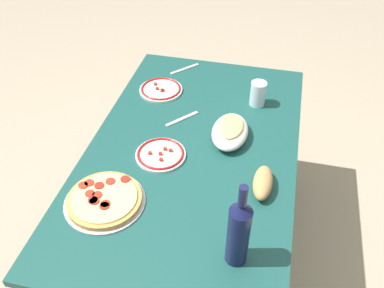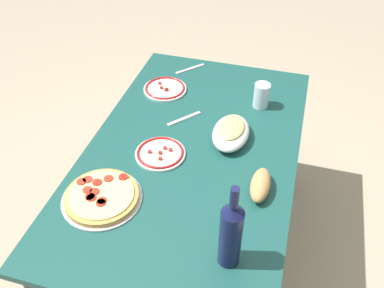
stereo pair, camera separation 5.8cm
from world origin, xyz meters
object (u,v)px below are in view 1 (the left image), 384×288
baked_pasta_dish (230,131)px  water_glass (258,94)px  side_plate_far (161,89)px  wine_bottle (239,232)px  side_plate_near (161,154)px  dining_table (192,169)px  pepperoni_pizza (104,200)px  bread_loaf (263,183)px

baked_pasta_dish → water_glass: (0.27, -0.08, 0.02)m
water_glass → side_plate_far: size_ratio=0.56×
wine_bottle → water_glass: 0.85m
water_glass → wine_bottle: bearing=-178.0°
wine_bottle → side_plate_near: size_ratio=1.62×
wine_bottle → side_plate_far: (0.85, 0.50, -0.13)m
side_plate_far → water_glass: bearing=-90.3°
baked_pasta_dish → side_plate_near: 0.31m
dining_table → wine_bottle: bearing=-151.7°
pepperoni_pizza → bread_loaf: size_ratio=1.72×
wine_bottle → bread_loaf: (0.32, -0.05, -0.10)m
dining_table → side_plate_far: 0.47m
wine_bottle → water_glass: bearing=2.0°
wine_bottle → side_plate_near: (0.40, 0.37, -0.13)m
side_plate_far → bread_loaf: bearing=-134.3°
bread_loaf → pepperoni_pizza: bearing=109.8°
pepperoni_pizza → side_plate_near: pepperoni_pizza is taller
wine_bottle → side_plate_far: bearing=30.3°
side_plate_far → bread_loaf: 0.76m
pepperoni_pizza → side_plate_near: bearing=-24.0°
bread_loaf → wine_bottle: bearing=171.0°
dining_table → pepperoni_pizza: bearing=145.4°
wine_bottle → water_glass: size_ratio=2.83×
side_plate_near → bread_loaf: bread_loaf is taller
side_plate_near → bread_loaf: (-0.09, -0.42, 0.02)m
dining_table → wine_bottle: size_ratio=4.33×
water_glass → dining_table: bearing=149.7°
baked_pasta_dish → wine_bottle: wine_bottle is taller
pepperoni_pizza → wine_bottle: 0.52m
water_glass → side_plate_far: 0.47m
water_glass → bread_loaf: size_ratio=0.68×
baked_pasta_dish → wine_bottle: (-0.57, -0.11, 0.09)m
pepperoni_pizza → bread_loaf: 0.57m
wine_bottle → water_glass: (0.84, 0.03, -0.08)m
pepperoni_pizza → baked_pasta_dish: 0.59m
water_glass → side_plate_far: bearing=89.7°
wine_bottle → side_plate_near: bearing=42.3°
wine_bottle → side_plate_far: size_ratio=1.57×
pepperoni_pizza → baked_pasta_dish: (0.45, -0.38, 0.03)m
pepperoni_pizza → water_glass: bearing=-32.4°
pepperoni_pizza → bread_loaf: bread_loaf is taller
dining_table → pepperoni_pizza: pepperoni_pizza is taller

